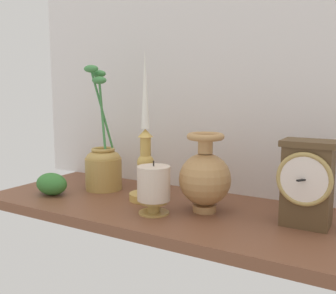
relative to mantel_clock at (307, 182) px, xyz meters
The scene contains 8 objects.
ground_plane 29.08cm from the mantel_clock, behind, with size 100.00×36.00×2.40cm, color brown.
back_wall 39.56cm from the mantel_clock, 148.75° to the left, with size 120.00×2.00×65.00cm, color silver.
mantel_clock is the anchor object (origin of this frame).
candlestick_tall_left 37.96cm from the mantel_clock, behind, with size 8.30×8.30×36.72cm.
brass_vase_bulbous 21.49cm from the mantel_clock, behind, with size 11.69×11.69×17.79cm.
brass_vase_jar 54.14cm from the mantel_clock, behind, with size 10.01×10.01×33.80cm.
pillar_candle_front 31.90cm from the mantel_clock, 163.53° to the right, with size 7.32×7.32×11.86cm.
ivy_sprig 62.89cm from the mantel_clock, behind, with size 9.06×6.34×5.79cm.
Camera 1 is at (40.95, -76.02, 26.72)cm, focal length 40.93 mm.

